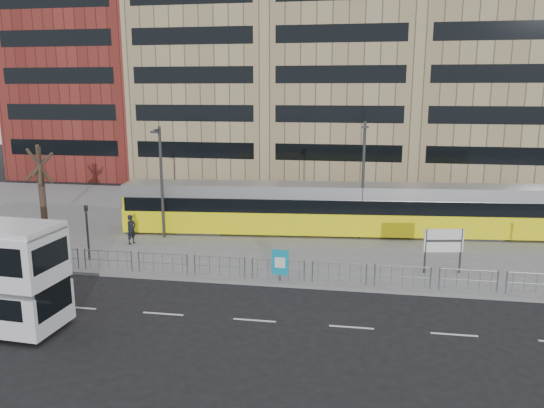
% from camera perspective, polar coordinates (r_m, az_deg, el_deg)
% --- Properties ---
extents(ground, '(120.00, 120.00, 0.00)m').
position_cam_1_polar(ground, '(26.63, -4.45, -8.54)').
color(ground, black).
rests_on(ground, ground).
extents(plaza, '(64.00, 24.00, 0.15)m').
position_cam_1_polar(plaza, '(37.83, -0.10, -2.10)').
color(plaza, slate).
rests_on(plaza, ground).
extents(kerb, '(64.00, 0.25, 0.17)m').
position_cam_1_polar(kerb, '(26.65, -4.43, -8.35)').
color(kerb, gray).
rests_on(kerb, ground).
extents(building_row, '(70.40, 18.40, 31.20)m').
position_cam_1_polar(building_row, '(58.71, 5.20, 15.55)').
color(building_row, maroon).
rests_on(building_row, ground).
extents(pedestrian_barrier, '(32.07, 0.07, 1.10)m').
position_cam_1_polar(pedestrian_barrier, '(26.37, 0.03, -6.44)').
color(pedestrian_barrier, gray).
rests_on(pedestrian_barrier, plaza).
extents(road_markings, '(62.00, 0.12, 0.01)m').
position_cam_1_polar(road_markings, '(22.82, -4.41, -12.19)').
color(road_markings, white).
rests_on(road_markings, ground).
extents(tram, '(27.92, 5.11, 3.28)m').
position_cam_1_polar(tram, '(34.81, 6.93, -0.54)').
color(tram, '#FDF10D').
rests_on(tram, plaza).
extents(station_sign, '(2.01, 0.44, 2.33)m').
position_cam_1_polar(station_sign, '(28.51, 17.98, -3.98)').
color(station_sign, '#2D2D30').
rests_on(station_sign, plaza).
extents(ad_panel, '(0.85, 0.13, 1.59)m').
position_cam_1_polar(ad_panel, '(26.19, 0.87, -6.35)').
color(ad_panel, '#2D2D30').
rests_on(ad_panel, plaza).
extents(pedestrian, '(0.67, 0.78, 1.81)m').
position_cam_1_polar(pedestrian, '(33.52, -14.89, -2.66)').
color(pedestrian, black).
rests_on(pedestrian, plaza).
extents(traffic_light_west, '(0.19, 0.22, 3.10)m').
position_cam_1_polar(traffic_light_west, '(30.85, -19.28, -2.17)').
color(traffic_light_west, '#2D2D30').
rests_on(traffic_light_west, plaza).
extents(lamp_post_west, '(0.45, 1.04, 7.08)m').
position_cam_1_polar(lamp_post_west, '(33.86, -11.84, 2.82)').
color(lamp_post_west, '#2D2D30').
rests_on(lamp_post_west, plaza).
extents(lamp_post_east, '(0.45, 1.04, 7.40)m').
position_cam_1_polar(lamp_post_east, '(33.30, 9.78, 3.03)').
color(lamp_post_east, '#2D2D30').
rests_on(lamp_post_east, plaza).
extents(bare_tree, '(4.70, 4.70, 8.00)m').
position_cam_1_polar(bare_tree, '(38.46, -23.92, 6.06)').
color(bare_tree, black).
rests_on(bare_tree, plaza).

